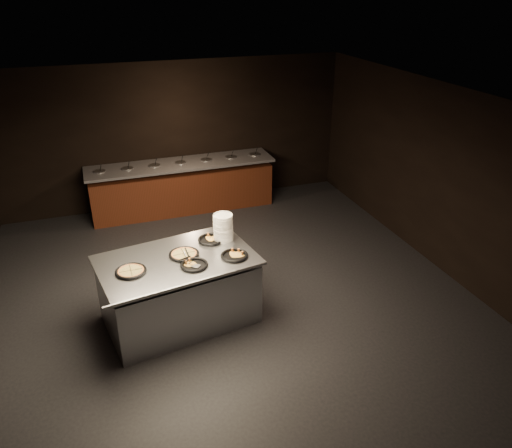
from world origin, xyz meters
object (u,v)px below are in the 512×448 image
at_px(serving_counter, 179,291).
at_px(pan_cheese_whole, 184,254).
at_px(plate_stack, 223,227).
at_px(pan_veggie_whole, 131,271).

relative_size(serving_counter, pan_cheese_whole, 5.44).
height_order(plate_stack, pan_veggie_whole, plate_stack).
height_order(serving_counter, pan_cheese_whole, pan_cheese_whole).
distance_m(plate_stack, pan_veggie_whole, 1.43).
xyz_separation_m(plate_stack, pan_cheese_whole, (-0.62, -0.26, -0.17)).
distance_m(serving_counter, plate_stack, 1.07).
distance_m(pan_veggie_whole, pan_cheese_whole, 0.75).
xyz_separation_m(pan_veggie_whole, pan_cheese_whole, (0.72, 0.20, 0.00)).
relative_size(plate_stack, pan_veggie_whole, 0.98).
bearing_deg(pan_cheese_whole, plate_stack, 22.70).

